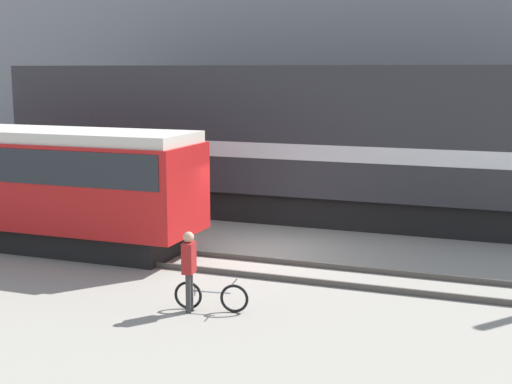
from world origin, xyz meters
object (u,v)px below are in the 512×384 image
person (189,263)px  bicycle (211,297)px  freight_locomotive (295,140)px  streetcar (25,179)px

person → bicycle: bearing=27.7°
freight_locomotive → bicycle: 9.97m
streetcar → bicycle: size_ratio=6.46×
bicycle → person: size_ratio=0.93×
streetcar → bicycle: (7.20, -3.25, -1.61)m
person → streetcar: bearing=153.0°
streetcar → person: 7.69m
streetcar → bicycle: streetcar is taller
freight_locomotive → streetcar: bearing=-133.1°
streetcar → person: size_ratio=6.03×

